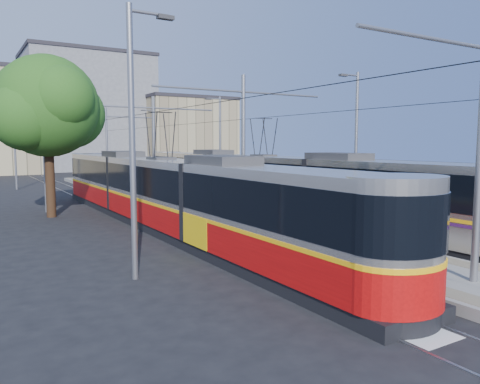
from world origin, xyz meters
TOP-DOWN VIEW (x-y plane):
  - ground at (0.00, 0.00)m, footprint 160.00×160.00m
  - platform at (0.00, 17.00)m, footprint 4.00×50.00m
  - tactile_strip_left at (-1.45, 17.00)m, footprint 0.70×50.00m
  - tactile_strip_right at (1.45, 17.00)m, footprint 0.70×50.00m
  - rails at (0.00, 17.00)m, footprint 8.71×70.00m
  - track_arrow at (-3.60, -3.00)m, footprint 1.20×5.00m
  - tram_left at (-3.60, 9.60)m, footprint 2.43×29.86m
  - tram_right at (3.60, 11.58)m, footprint 2.43×31.65m
  - catenary at (0.00, 14.15)m, footprint 9.20×70.00m
  - street_lamps at (-0.00, 21.00)m, footprint 15.18×38.22m
  - shelter at (0.90, 11.32)m, footprint 0.79×1.15m
  - tree at (-7.23, 16.13)m, footprint 6.04×5.59m
  - building_centre at (6.00, 64.00)m, footprint 18.36×14.28m
  - building_right at (20.00, 58.00)m, footprint 14.28×10.20m

SIDE VIEW (x-z plane):
  - ground at x=0.00m, z-range 0.00..0.00m
  - track_arrow at x=-3.60m, z-range 0.00..0.01m
  - rails at x=0.00m, z-range 0.00..0.03m
  - platform at x=0.00m, z-range 0.00..0.30m
  - tactile_strip_left at x=-1.45m, z-range 0.30..0.31m
  - tactile_strip_right at x=1.45m, z-range 0.30..0.31m
  - shelter at x=0.90m, z-range 0.36..2.73m
  - tram_left at x=-3.60m, z-range -1.04..4.46m
  - tram_right at x=3.60m, z-range -0.89..4.61m
  - street_lamps at x=0.00m, z-range 0.18..8.18m
  - catenary at x=0.00m, z-range 1.02..8.02m
  - building_right at x=20.00m, z-range 0.01..11.39m
  - tree at x=-7.23m, z-range 1.55..10.33m
  - building_centre at x=6.00m, z-range 0.01..17.72m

